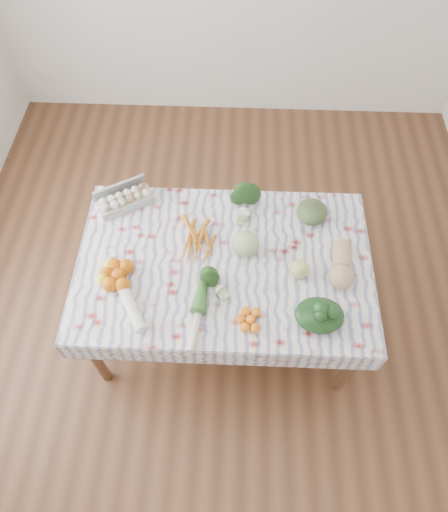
{
  "coord_description": "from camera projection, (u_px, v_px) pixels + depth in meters",
  "views": [
    {
      "loc": [
        0.06,
        -1.36,
        2.92
      ],
      "look_at": [
        0.0,
        0.0,
        0.82
      ],
      "focal_mm": 32.0,
      "sensor_mm": 36.0,
      "label": 1
    }
  ],
  "objects": [
    {
      "name": "spinach_bag",
      "position": [
        319.0,
        315.0,
        2.31
      ],
      "size": [
        0.3,
        0.26,
        0.11
      ],
      "primitive_type": "ellipsoid",
      "rotation": [
        0.0,
        0.0,
        -0.27
      ],
      "color": "black",
      "rests_on": "tablecloth"
    },
    {
      "name": "kabocha_squash",
      "position": [
        312.0,
        212.0,
        2.67
      ],
      "size": [
        0.19,
        0.19,
        0.12
      ],
      "primitive_type": "ellipsoid",
      "rotation": [
        0.0,
        0.0,
        0.02
      ],
      "color": "#3F572E",
      "rests_on": "tablecloth"
    },
    {
      "name": "cabbage",
      "position": [
        246.0,
        244.0,
        2.53
      ],
      "size": [
        0.17,
        0.17,
        0.15
      ],
      "primitive_type": "sphere",
      "rotation": [
        0.0,
        0.0,
        -0.1
      ],
      "color": "#9BB478",
      "rests_on": "tablecloth"
    },
    {
      "name": "orange_cluster",
      "position": [
        119.0,
        275.0,
        2.46
      ],
      "size": [
        0.27,
        0.27,
        0.09
      ],
      "primitive_type": "cube",
      "rotation": [
        0.0,
        0.0,
        -0.02
      ],
      "color": "#D1640A",
      "rests_on": "tablecloth"
    },
    {
      "name": "daikon",
      "position": [
        127.0,
        298.0,
        2.4
      ],
      "size": [
        0.26,
        0.41,
        0.06
      ],
      "primitive_type": "cylinder",
      "rotation": [
        1.57,
        0.0,
        0.51
      ],
      "color": "white",
      "rests_on": "tablecloth"
    },
    {
      "name": "kale_bunch",
      "position": [
        247.0,
        202.0,
        2.69
      ],
      "size": [
        0.21,
        0.2,
        0.16
      ],
      "primitive_type": "ellipsoid",
      "rotation": [
        0.0,
        0.0,
        -0.28
      ],
      "color": "#193B14",
      "rests_on": "tablecloth"
    },
    {
      "name": "ground",
      "position": [
        224.0,
        320.0,
        3.19
      ],
      "size": [
        4.5,
        4.5,
        0.0
      ],
      "primitive_type": "plane",
      "color": "#53311C",
      "rests_on": "ground"
    },
    {
      "name": "carrot_bunch",
      "position": [
        200.0,
        239.0,
        2.61
      ],
      "size": [
        0.24,
        0.22,
        0.04
      ],
      "primitive_type": "cube",
      "rotation": [
        0.0,
        0.0,
        0.02
      ],
      "color": "orange",
      "rests_on": "tablecloth"
    },
    {
      "name": "egg_carton",
      "position": [
        126.0,
        201.0,
        2.74
      ],
      "size": [
        0.35,
        0.28,
        0.09
      ],
      "primitive_type": "cube",
      "rotation": [
        0.0,
        0.0,
        0.53
      ],
      "color": "#B0B1AB",
      "rests_on": "tablecloth"
    },
    {
      "name": "dining_table",
      "position": [
        224.0,
        269.0,
        2.63
      ],
      "size": [
        1.6,
        1.0,
        0.75
      ],
      "color": "brown",
      "rests_on": "ground"
    },
    {
      "name": "butternut_squash",
      "position": [
        342.0,
        264.0,
        2.47
      ],
      "size": [
        0.17,
        0.3,
        0.13
      ],
      "primitive_type": "ellipsoid",
      "rotation": [
        0.0,
        0.0,
        -0.13
      ],
      "color": "tan",
      "rests_on": "tablecloth"
    },
    {
      "name": "broccoli",
      "position": [
        215.0,
        282.0,
        2.43
      ],
      "size": [
        0.19,
        0.19,
        0.1
      ],
      "primitive_type": "ellipsoid",
      "rotation": [
        0.0,
        0.0,
        0.73
      ],
      "color": "#224718",
      "rests_on": "tablecloth"
    },
    {
      "name": "tablecloth",
      "position": [
        224.0,
        262.0,
        2.56
      ],
      "size": [
        1.66,
        1.06,
        0.01
      ],
      "primitive_type": "cube",
      "color": "white",
      "rests_on": "dining_table"
    },
    {
      "name": "mandarin_cluster",
      "position": [
        251.0,
        319.0,
        2.33
      ],
      "size": [
        0.18,
        0.18,
        0.05
      ],
      "primitive_type": "cube",
      "rotation": [
        0.0,
        0.0,
        -0.04
      ],
      "color": "orange",
      "rests_on": "tablecloth"
    },
    {
      "name": "leek",
      "position": [
        198.0,
        316.0,
        2.35
      ],
      "size": [
        0.08,
        0.39,
        0.04
      ],
      "primitive_type": "cylinder",
      "rotation": [
        1.57,
        0.0,
        -0.11
      ],
      "color": "silver",
      "rests_on": "tablecloth"
    },
    {
      "name": "grapefruit",
      "position": [
        299.0,
        269.0,
        2.47
      ],
      "size": [
        0.13,
        0.13,
        0.11
      ],
      "primitive_type": "sphere",
      "rotation": [
        0.0,
        0.0,
        0.19
      ],
      "color": "#C8CB72",
      "rests_on": "tablecloth"
    }
  ]
}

